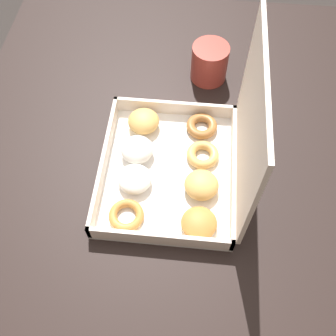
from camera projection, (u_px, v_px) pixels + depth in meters
The scene contains 4 objects.
ground_plane at pixel (165, 258), 1.50m from camera, with size 8.00×8.00×0.00m, color #2D2826.
dining_table at pixel (164, 174), 0.96m from camera, with size 1.11×0.93×0.73m.
donut_box at pixel (185, 159), 0.80m from camera, with size 0.33×0.29×0.32m.
coffee_mug at pixel (210, 62), 0.96m from camera, with size 0.09×0.09×0.09m.
Camera 1 is at (0.48, 0.06, 1.46)m, focal length 42.00 mm.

